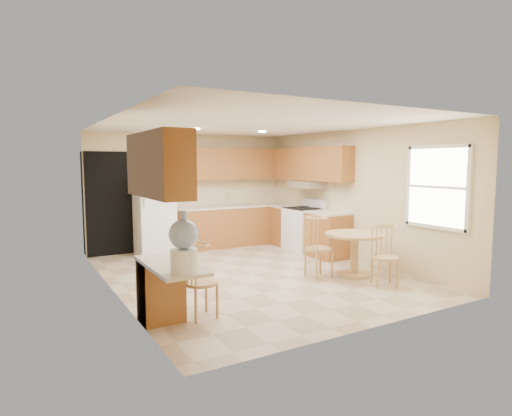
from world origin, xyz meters
TOP-DOWN VIEW (x-y plane):
  - floor at (0.00, 0.00)m, footprint 5.50×5.50m
  - ceiling at (0.00, 0.00)m, footprint 4.50×5.50m
  - wall_back at (0.00, 2.75)m, footprint 4.50×0.02m
  - wall_front at (0.00, -2.75)m, footprint 4.50×0.02m
  - wall_left at (-2.25, 0.00)m, footprint 0.02×5.50m
  - wall_right at (2.25, 0.00)m, footprint 0.02×5.50m
  - doorway at (-1.75, 2.73)m, footprint 0.90×0.02m
  - base_cab_back at (0.88, 2.45)m, footprint 2.75×0.60m
  - counter_back at (0.88, 2.45)m, footprint 2.75×0.63m
  - base_cab_right_a at (1.95, 1.85)m, footprint 0.60×0.59m
  - counter_right_a at (1.95, 1.85)m, footprint 0.63×0.59m
  - base_cab_right_b at (1.95, 0.40)m, footprint 0.60×0.80m
  - counter_right_b at (1.95, 0.40)m, footprint 0.63×0.80m
  - upper_cab_back at (0.88, 2.58)m, footprint 2.75×0.33m
  - upper_cab_right at (2.08, 1.21)m, footprint 0.33×2.42m
  - upper_cab_left at (-2.08, -1.60)m, footprint 0.33×1.40m
  - sink at (0.85, 2.45)m, footprint 0.78×0.44m
  - range_hood at (2.00, 1.18)m, footprint 0.50×0.76m
  - desk_pedestal at (-2.00, -1.32)m, footprint 0.48×0.42m
  - desk_top at (-2.00, -1.70)m, footprint 0.50×1.20m
  - window at (2.23, -1.85)m, footprint 0.06×1.12m
  - can_light_a at (-0.50, 1.20)m, footprint 0.14×0.14m
  - can_light_b at (0.90, 1.20)m, footprint 0.14×0.14m
  - refrigerator at (-0.95, 2.40)m, footprint 0.73×0.71m
  - stove at (1.92, 1.18)m, footprint 0.65×0.76m
  - dining_table at (1.39, -0.96)m, footprint 0.97×0.97m
  - chair_table_a at (0.84, -0.80)m, footprint 0.44×0.56m
  - chair_table_b at (1.40, -1.69)m, footprint 0.41×0.46m
  - chair_desk at (-1.55, -1.55)m, footprint 0.40×0.52m
  - water_crock at (-2.00, -2.12)m, footprint 0.30×0.30m

SIDE VIEW (x-z plane):
  - floor at x=0.00m, z-range 0.00..0.00m
  - desk_pedestal at x=-2.00m, z-range 0.00..0.72m
  - base_cab_back at x=0.88m, z-range 0.00..0.87m
  - base_cab_right_a at x=1.95m, z-range 0.00..0.87m
  - base_cab_right_b at x=1.95m, z-range 0.00..0.87m
  - stove at x=1.92m, z-range -0.08..1.01m
  - dining_table at x=1.39m, z-range 0.11..0.83m
  - chair_desk at x=-1.55m, z-range 0.10..1.00m
  - chair_table_b at x=1.40m, z-range 0.10..1.02m
  - chair_table_a at x=0.84m, z-range 0.11..1.10m
  - desk_top at x=-2.00m, z-range 0.73..0.77m
  - refrigerator at x=-0.95m, z-range 0.00..1.66m
  - counter_back at x=0.88m, z-range 0.87..0.91m
  - counter_right_a at x=1.95m, z-range 0.87..0.91m
  - counter_right_b at x=1.95m, z-range 0.87..0.91m
  - sink at x=0.85m, z-range 0.91..0.92m
  - doorway at x=-1.75m, z-range 0.00..2.10m
  - water_crock at x=-2.00m, z-range 0.74..1.36m
  - wall_back at x=0.00m, z-range 0.00..2.50m
  - wall_front at x=0.00m, z-range 0.00..2.50m
  - wall_left at x=-2.25m, z-range 0.00..2.50m
  - wall_right at x=2.25m, z-range 0.00..2.50m
  - range_hood at x=2.00m, z-range 1.35..1.49m
  - window at x=2.23m, z-range 0.85..2.15m
  - upper_cab_back at x=0.88m, z-range 1.50..2.20m
  - upper_cab_right at x=2.08m, z-range 1.50..2.20m
  - upper_cab_left at x=-2.08m, z-range 1.50..2.20m
  - can_light_a at x=-0.50m, z-range 2.48..2.49m
  - can_light_b at x=0.90m, z-range 2.48..2.49m
  - ceiling at x=0.00m, z-range 2.49..2.51m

